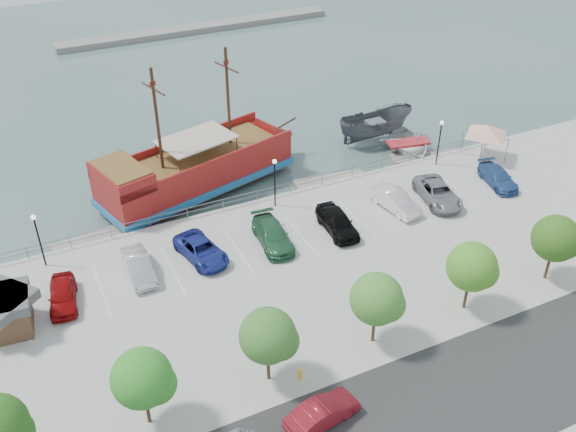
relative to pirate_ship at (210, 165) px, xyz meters
name	(u,v)px	position (x,y,z in m)	size (l,w,h in m)	color
ground	(312,260)	(3.02, -13.35, -2.10)	(160.00, 160.00, 0.00)	#38524E
street	(446,405)	(3.02, -29.35, -1.09)	(100.00, 8.00, 0.04)	#272727
sidewalk	(386,336)	(3.02, -23.35, -1.09)	(100.00, 4.00, 0.05)	#A19E97
seawall_railing	(269,193)	(3.02, -5.55, -0.58)	(50.00, 0.06, 1.00)	slate
far_shore	(198,28)	(13.02, 41.65, -1.70)	(40.00, 3.00, 0.80)	gray
pirate_ship	(210,165)	(0.00, 0.00, 0.00)	(20.29, 10.34, 12.56)	maroon
patrol_boat	(375,128)	(17.42, 0.97, -0.57)	(2.97, 7.91, 3.06)	#484B53
speedboat	(408,146)	(19.09, -2.40, -1.43)	(4.65, 6.51, 1.35)	silver
dock_west	(99,239)	(-10.77, -4.15, -1.90)	(7.04, 2.01, 0.40)	gray
dock_mid	(330,181)	(9.68, -4.15, -1.92)	(6.52, 1.86, 0.37)	gray
dock_east	(425,157)	(19.90, -4.15, -1.91)	(6.68, 1.91, 0.38)	slate
shed	(5,312)	(-17.98, -12.63, 0.33)	(3.59, 3.59, 2.68)	brown
canopy_tent	(488,125)	(23.51, -7.72, 2.22)	(4.85, 4.85, 3.83)	slate
street_sedan	(322,413)	(-3.62, -27.34, -0.40)	(1.49, 4.27, 1.41)	maroon
fire_hydrant	(300,374)	(-3.36, -24.15, -0.68)	(0.27, 0.27, 0.78)	yellow
lamp_post_left	(37,231)	(-14.98, -6.85, 1.84)	(0.36, 0.36, 4.28)	black
lamp_post_mid	(275,174)	(3.02, -6.85, 1.84)	(0.36, 0.36, 4.28)	black
lamp_post_right	(440,135)	(19.02, -6.85, 1.84)	(0.36, 0.36, 4.28)	black
tree_b	(145,380)	(-11.83, -23.42, 2.19)	(3.30, 3.20, 5.00)	#473321
tree_c	(271,337)	(-4.83, -23.42, 2.19)	(3.30, 3.20, 5.00)	#473321
tree_d	(379,300)	(2.17, -23.42, 2.19)	(3.30, 3.20, 5.00)	#473321
tree_e	(474,268)	(9.17, -23.42, 2.19)	(3.30, 3.20, 5.00)	#473321
tree_f	(558,240)	(16.17, -23.42, 2.19)	(3.30, 3.20, 5.00)	#473321
parked_car_a	(63,295)	(-14.47, -11.64, -0.37)	(1.74, 4.31, 1.47)	maroon
parked_car_b	(138,266)	(-9.22, -10.83, -0.35)	(1.60, 4.58, 1.51)	#B6B8BB
parked_car_c	(201,250)	(-4.66, -10.86, -0.41)	(2.31, 5.01, 1.39)	navy
parked_car_d	(273,235)	(0.69, -11.47, -0.35)	(2.11, 5.20, 1.51)	#2A603C
parked_car_e	(337,222)	(5.83, -12.11, -0.27)	(1.96, 4.88, 1.66)	black
parked_car_f	(395,200)	(11.54, -11.42, -0.32)	(1.67, 4.78, 1.57)	silver
parked_car_g	(438,193)	(15.35, -11.94, -0.35)	(2.51, 5.45, 1.51)	gray
parked_car_h	(498,177)	(21.60, -11.98, -0.42)	(1.91, 4.70, 1.36)	#2A4D88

